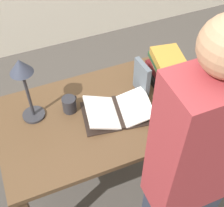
{
  "coord_description": "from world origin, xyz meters",
  "views": [
    {
      "loc": [
        -0.43,
        -1.18,
        2.23
      ],
      "look_at": [
        0.05,
        -0.02,
        0.84
      ],
      "focal_mm": 50.0,
      "sensor_mm": 36.0,
      "label": 1
    }
  ],
  "objects": [
    {
      "name": "reading_desk",
      "position": [
        0.0,
        0.0,
        0.66
      ],
      "size": [
        1.31,
        0.77,
        0.76
      ],
      "color": "brown",
      "rests_on": "ground_plane"
    },
    {
      "name": "book_stack_tall",
      "position": [
        0.49,
        0.11,
        0.86
      ],
      "size": [
        0.23,
        0.32,
        0.22
      ],
      "color": "black",
      "rests_on": "reading_desk"
    },
    {
      "name": "coffee_mug",
      "position": [
        -0.18,
        0.1,
        0.81
      ],
      "size": [
        0.11,
        0.09,
        0.1
      ],
      "rotation": [
        0.0,
        0.0,
        0.66
      ],
      "color": "#28282D",
      "rests_on": "reading_desk"
    },
    {
      "name": "book_standing_upright",
      "position": [
        0.29,
        0.08,
        0.88
      ],
      "size": [
        0.04,
        0.15,
        0.24
      ],
      "rotation": [
        0.0,
        0.0,
        0.08
      ],
      "color": "slate",
      "rests_on": "reading_desk"
    },
    {
      "name": "person_reader",
      "position": [
        0.15,
        -0.67,
        0.89
      ],
      "size": [
        0.36,
        0.22,
        1.79
      ],
      "rotation": [
        0.0,
        0.0,
        3.14
      ],
      "color": "#2D3342",
      "rests_on": "ground_plane"
    },
    {
      "name": "ground_plane",
      "position": [
        0.0,
        0.0,
        0.0
      ],
      "size": [
        12.0,
        12.0,
        0.0
      ],
      "primitive_type": "plane",
      "color": "#47423D"
    },
    {
      "name": "reading_lamp",
      "position": [
        -0.4,
        0.14,
        1.08
      ],
      "size": [
        0.14,
        0.14,
        0.44
      ],
      "color": "#2D2D33",
      "rests_on": "reading_desk"
    },
    {
      "name": "open_book",
      "position": [
        0.08,
        -0.04,
        0.78
      ],
      "size": [
        0.48,
        0.34,
        0.07
      ],
      "rotation": [
        0.0,
        0.0,
        -0.16
      ],
      "color": "black",
      "rests_on": "reading_desk"
    }
  ]
}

